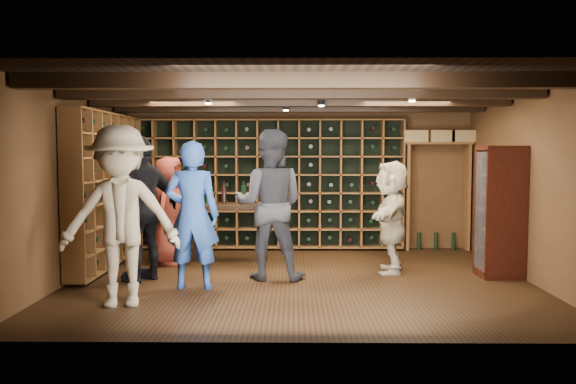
{
  "coord_description": "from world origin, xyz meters",
  "views": [
    {
      "loc": [
        -0.08,
        -7.38,
        1.69
      ],
      "look_at": [
        -0.16,
        0.2,
        1.16
      ],
      "focal_mm": 35.0,
      "sensor_mm": 36.0,
      "label": 1
    }
  ],
  "objects_px": {
    "man_blue_shirt": "(192,215)",
    "tasting_table": "(227,211)",
    "guest_woman_black": "(143,209)",
    "display_cabinet": "(500,214)",
    "man_grey_suit": "(270,205)",
    "guest_beige": "(391,217)",
    "guest_red_floral": "(169,211)",
    "guest_khaki": "(120,216)"
  },
  "relations": [
    {
      "from": "guest_red_floral",
      "to": "guest_khaki",
      "type": "distance_m",
      "value": 2.3
    },
    {
      "from": "guest_woman_black",
      "to": "man_grey_suit",
      "type": "bearing_deg",
      "value": 130.28
    },
    {
      "from": "guest_red_floral",
      "to": "guest_beige",
      "type": "distance_m",
      "value": 3.3
    },
    {
      "from": "guest_red_floral",
      "to": "guest_khaki",
      "type": "bearing_deg",
      "value": -173.41
    },
    {
      "from": "man_grey_suit",
      "to": "guest_red_floral",
      "type": "height_order",
      "value": "man_grey_suit"
    },
    {
      "from": "man_blue_shirt",
      "to": "man_grey_suit",
      "type": "xyz_separation_m",
      "value": [
        0.94,
        0.55,
        0.08
      ]
    },
    {
      "from": "display_cabinet",
      "to": "man_grey_suit",
      "type": "xyz_separation_m",
      "value": [
        -3.12,
        -0.13,
        0.14
      ]
    },
    {
      "from": "display_cabinet",
      "to": "guest_beige",
      "type": "xyz_separation_m",
      "value": [
        -1.42,
        0.29,
        -0.07
      ]
    },
    {
      "from": "man_blue_shirt",
      "to": "guest_beige",
      "type": "distance_m",
      "value": 2.81
    },
    {
      "from": "tasting_table",
      "to": "man_grey_suit",
      "type": "bearing_deg",
      "value": -51.94
    },
    {
      "from": "guest_khaki",
      "to": "guest_beige",
      "type": "bearing_deg",
      "value": 18.84
    },
    {
      "from": "guest_khaki",
      "to": "tasting_table",
      "type": "bearing_deg",
      "value": 59.82
    },
    {
      "from": "display_cabinet",
      "to": "man_grey_suit",
      "type": "bearing_deg",
      "value": -177.54
    },
    {
      "from": "man_blue_shirt",
      "to": "guest_red_floral",
      "type": "height_order",
      "value": "man_blue_shirt"
    },
    {
      "from": "display_cabinet",
      "to": "tasting_table",
      "type": "height_order",
      "value": "display_cabinet"
    },
    {
      "from": "man_blue_shirt",
      "to": "man_grey_suit",
      "type": "distance_m",
      "value": 1.09
    },
    {
      "from": "man_grey_suit",
      "to": "guest_khaki",
      "type": "distance_m",
      "value": 2.08
    },
    {
      "from": "guest_red_floral",
      "to": "man_grey_suit",
      "type": "bearing_deg",
      "value": -113.76
    },
    {
      "from": "man_blue_shirt",
      "to": "guest_woman_black",
      "type": "xyz_separation_m",
      "value": [
        -0.72,
        0.41,
        0.04
      ]
    },
    {
      "from": "man_blue_shirt",
      "to": "man_grey_suit",
      "type": "bearing_deg",
      "value": -150.46
    },
    {
      "from": "man_grey_suit",
      "to": "guest_woman_black",
      "type": "bearing_deg",
      "value": 11.05
    },
    {
      "from": "man_blue_shirt",
      "to": "man_grey_suit",
      "type": "relative_size",
      "value": 0.92
    },
    {
      "from": "guest_red_floral",
      "to": "tasting_table",
      "type": "height_order",
      "value": "guest_red_floral"
    },
    {
      "from": "man_blue_shirt",
      "to": "man_grey_suit",
      "type": "height_order",
      "value": "man_grey_suit"
    },
    {
      "from": "guest_red_floral",
      "to": "guest_beige",
      "type": "bearing_deg",
      "value": -91.85
    },
    {
      "from": "guest_red_floral",
      "to": "guest_woman_black",
      "type": "height_order",
      "value": "guest_woman_black"
    },
    {
      "from": "man_blue_shirt",
      "to": "guest_woman_black",
      "type": "relative_size",
      "value": 0.96
    },
    {
      "from": "guest_red_floral",
      "to": "guest_beige",
      "type": "height_order",
      "value": "guest_red_floral"
    },
    {
      "from": "guest_khaki",
      "to": "guest_beige",
      "type": "relative_size",
      "value": 1.26
    },
    {
      "from": "guest_red_floral",
      "to": "man_blue_shirt",
      "type": "bearing_deg",
      "value": -150.11
    },
    {
      "from": "display_cabinet",
      "to": "guest_woman_black",
      "type": "relative_size",
      "value": 0.92
    },
    {
      "from": "man_blue_shirt",
      "to": "guest_beige",
      "type": "xyz_separation_m",
      "value": [
        2.63,
        0.98,
        -0.13
      ]
    },
    {
      "from": "guest_beige",
      "to": "guest_khaki",
      "type": "bearing_deg",
      "value": -49.43
    },
    {
      "from": "guest_khaki",
      "to": "man_blue_shirt",
      "type": "bearing_deg",
      "value": 41.8
    },
    {
      "from": "guest_woman_black",
      "to": "guest_beige",
      "type": "height_order",
      "value": "guest_woman_black"
    },
    {
      "from": "display_cabinet",
      "to": "guest_beige",
      "type": "height_order",
      "value": "display_cabinet"
    },
    {
      "from": "man_blue_shirt",
      "to": "tasting_table",
      "type": "relative_size",
      "value": 1.48
    },
    {
      "from": "display_cabinet",
      "to": "man_blue_shirt",
      "type": "height_order",
      "value": "man_blue_shirt"
    },
    {
      "from": "display_cabinet",
      "to": "guest_red_floral",
      "type": "relative_size",
      "value": 1.07
    },
    {
      "from": "tasting_table",
      "to": "man_blue_shirt",
      "type": "bearing_deg",
      "value": -95.66
    },
    {
      "from": "display_cabinet",
      "to": "man_blue_shirt",
      "type": "distance_m",
      "value": 4.11
    },
    {
      "from": "guest_red_floral",
      "to": "guest_woman_black",
      "type": "relative_size",
      "value": 0.85
    }
  ]
}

